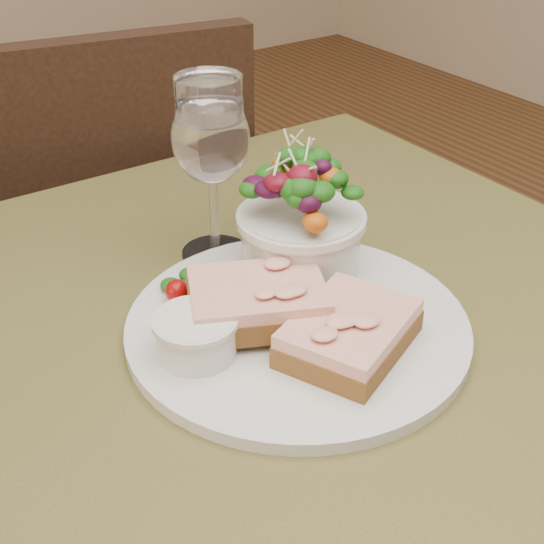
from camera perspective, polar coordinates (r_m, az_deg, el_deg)
cafe_table at (r=0.74m, az=0.51°, el=-10.95°), size 0.80×0.80×0.75m
chair_far at (r=1.44m, az=-11.87°, el=-5.49°), size 0.49×0.49×0.90m
dinner_plate at (r=0.67m, az=1.92°, el=-4.10°), size 0.30×0.30×0.01m
sandwich_front at (r=0.63m, az=5.85°, el=-4.58°), size 0.14×0.12×0.03m
sandwich_back at (r=0.65m, az=-1.06°, el=-2.18°), size 0.14×0.13×0.03m
ramekin at (r=0.62m, az=-5.74°, el=-4.69°), size 0.07×0.07×0.04m
salad_bowl at (r=0.71m, az=2.22°, el=4.28°), size 0.11×0.11×0.13m
garnish at (r=0.71m, az=-6.70°, el=-1.17°), size 0.05×0.04×0.02m
wine_glass at (r=0.74m, az=-4.63°, el=9.61°), size 0.08×0.08×0.18m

